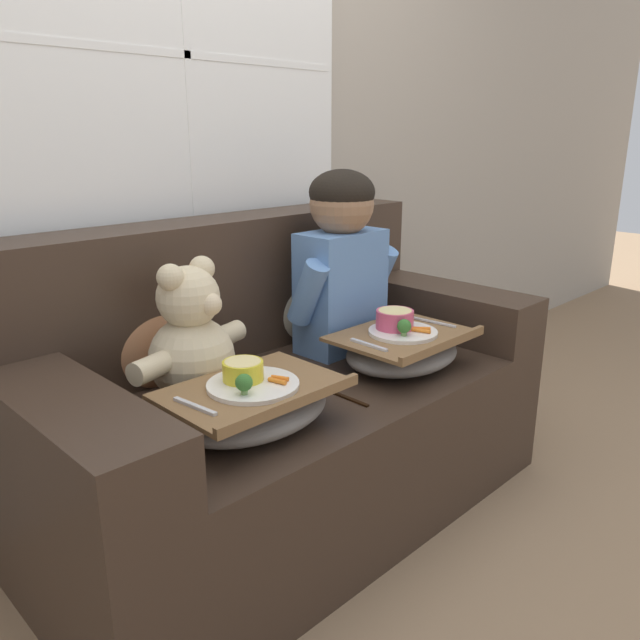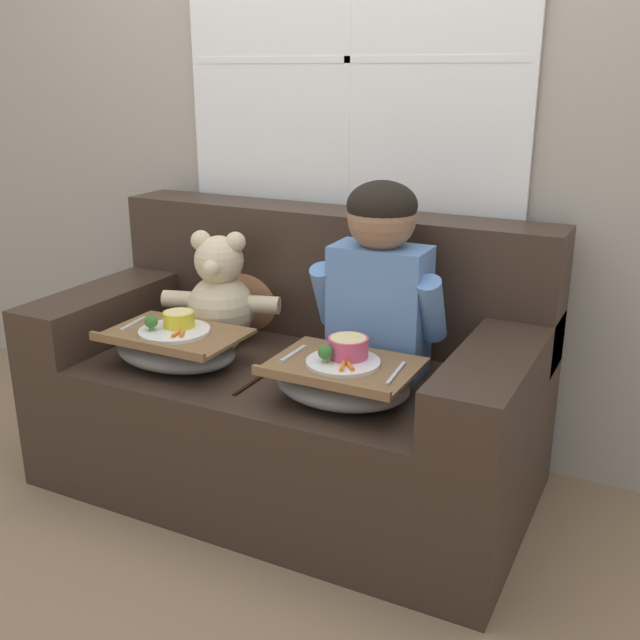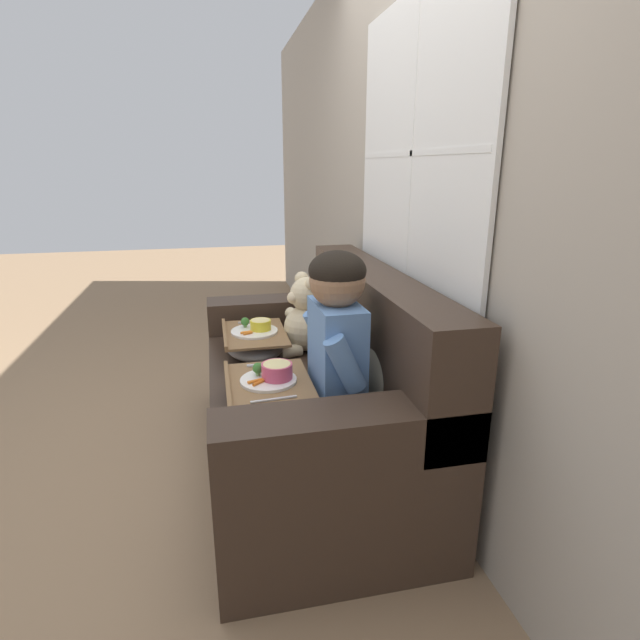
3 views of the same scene
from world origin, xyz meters
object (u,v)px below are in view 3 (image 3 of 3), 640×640
(throw_pillow_behind_child, at_px, (382,361))
(lap_tray_teddy, at_px, (255,342))
(teddy_bear, at_px, (306,319))
(couch, at_px, (319,397))
(lap_tray_child, at_px, (269,393))
(child_figure, at_px, (337,322))
(throw_pillow_behind_teddy, at_px, (344,318))

(throw_pillow_behind_child, relative_size, lap_tray_teddy, 0.79)
(teddy_bear, bearing_deg, couch, -0.04)
(throw_pillow_behind_child, height_order, lap_tray_teddy, throw_pillow_behind_child)
(lap_tray_child, bearing_deg, throw_pillow_behind_child, 89.97)
(couch, bearing_deg, lap_tray_child, -40.99)
(throw_pillow_behind_child, relative_size, teddy_bear, 0.82)
(couch, distance_m, child_figure, 0.56)
(throw_pillow_behind_child, xyz_separation_m, lap_tray_child, (-0.00, -0.47, -0.10))
(child_figure, xyz_separation_m, lap_tray_teddy, (-0.62, -0.27, -0.28))
(throw_pillow_behind_child, distance_m, lap_tray_child, 0.48)
(teddy_bear, xyz_separation_m, lap_tray_teddy, (-0.00, -0.27, -0.11))
(throw_pillow_behind_teddy, bearing_deg, teddy_bear, -89.57)
(couch, bearing_deg, throw_pillow_behind_child, 32.78)
(couch, height_order, teddy_bear, couch)
(child_figure, xyz_separation_m, lap_tray_child, (-0.00, -0.27, -0.27))
(lap_tray_child, bearing_deg, child_figure, 89.94)
(lap_tray_child, bearing_deg, lap_tray_teddy, -179.93)
(throw_pillow_behind_child, xyz_separation_m, throw_pillow_behind_teddy, (-0.62, 0.00, 0.00))
(couch, relative_size, child_figure, 2.69)
(throw_pillow_behind_teddy, xyz_separation_m, lap_tray_child, (0.62, -0.47, -0.10))
(throw_pillow_behind_child, distance_m, lap_tray_teddy, 0.78)
(child_figure, height_order, teddy_bear, child_figure)
(throw_pillow_behind_teddy, bearing_deg, child_figure, -17.47)
(throw_pillow_behind_child, bearing_deg, teddy_bear, -162.13)
(child_figure, bearing_deg, throw_pillow_behind_teddy, 162.53)
(throw_pillow_behind_child, bearing_deg, lap_tray_teddy, -142.89)
(child_figure, relative_size, teddy_bear, 1.42)
(throw_pillow_behind_teddy, xyz_separation_m, teddy_bear, (0.00, -0.20, 0.01))
(lap_tray_teddy, bearing_deg, couch, 40.99)
(couch, distance_m, throw_pillow_behind_teddy, 0.47)
(child_figure, bearing_deg, teddy_bear, -179.60)
(couch, bearing_deg, throw_pillow_behind_teddy, 147.22)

